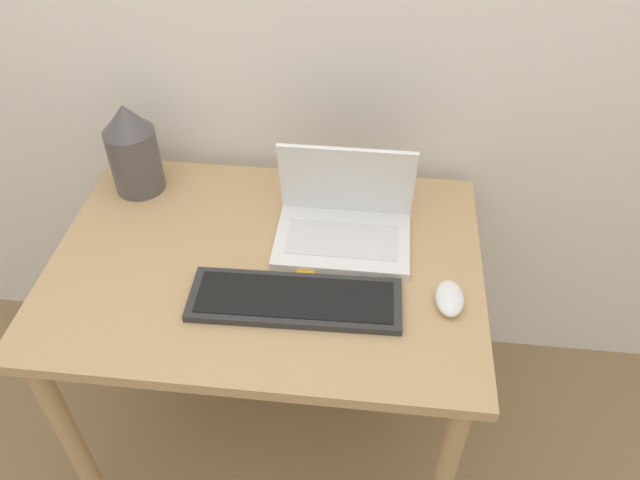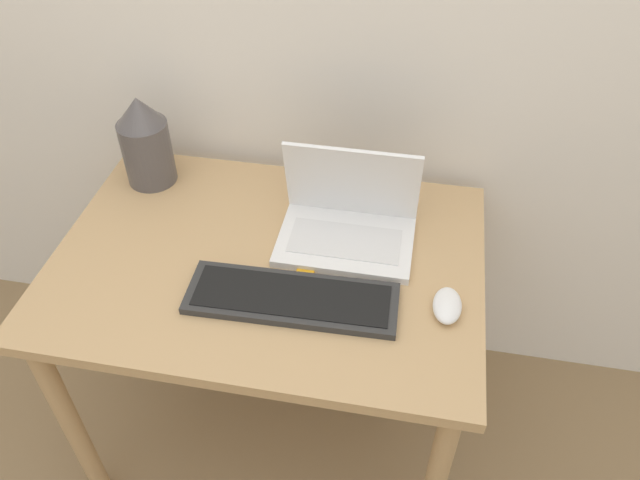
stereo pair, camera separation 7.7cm
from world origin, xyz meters
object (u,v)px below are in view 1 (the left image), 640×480
Objects in this scene: laptop at (344,219)px; mp3_player at (305,274)px; mouse at (450,298)px; keyboard at (295,300)px; vase at (132,149)px.

mp3_player is at bearing -116.96° from laptop.
laptop is at bearing 141.24° from mouse.
keyboard is at bearing -98.00° from mp3_player.
vase is (-0.82, 0.34, 0.11)m from mouse.
mp3_player is at bearing -30.44° from vase.
vase is at bearing 149.56° from mp3_player.
vase is 0.58m from mp3_player.
laptop is 0.59m from vase.
laptop is 0.69× the size of keyboard.
mouse reaches higher than mp3_player.
laptop is 3.08× the size of mouse.
mouse is 0.42× the size of vase.
mouse reaches higher than keyboard.
keyboard is (-0.09, -0.24, -0.04)m from laptop.
mp3_player is at bearing 171.07° from mouse.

